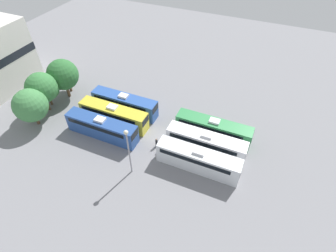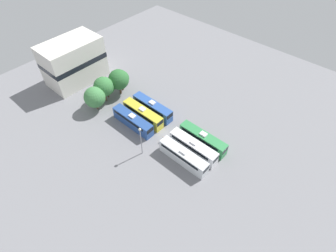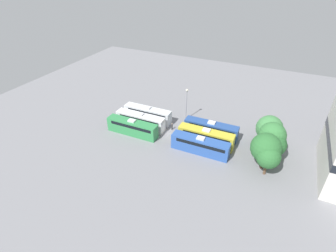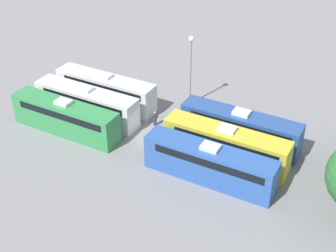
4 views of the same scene
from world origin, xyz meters
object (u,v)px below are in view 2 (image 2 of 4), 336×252
Objects in this scene: bus_1 at (193,147)px; bus_3 at (133,121)px; bus_5 at (152,107)px; light_pole at (141,137)px; depot_building at (74,61)px; tree_3 at (119,80)px; bus_4 at (143,114)px; bus_0 at (183,156)px; tree_2 at (106,86)px; worker_person at (163,139)px; tree_0 at (95,97)px; tree_1 at (104,87)px; tree_4 at (121,78)px; bus_2 at (203,139)px.

bus_1 is 16.44m from bus_3.
bus_1 and bus_5 have the same top height.
light_pole is at bearing -146.05° from bus_5.
bus_3 is 9.68m from light_pole.
tree_3 is at bearing -74.57° from depot_building.
bus_3 is at bearing 178.11° from bus_4.
tree_2 is at bearing 83.86° from bus_0.
tree_0 reaches higher than worker_person.
tree_3 is (-0.31, 12.18, 2.92)m from bus_5.
tree_4 is (6.15, 0.17, -0.75)m from tree_1.
bus_5 is (3.33, -0.14, 0.00)m from bus_4.
bus_4 is at bearing -87.91° from depot_building.
worker_person is at bearing -121.84° from bus_5.
worker_person is 21.82m from tree_1.
bus_5 is 1.62× the size of tree_1.
tree_1 is at bearing 86.37° from bus_0.
bus_0 is 29.54m from tree_2.
tree_0 reaches higher than bus_2.
bus_3 is 1.93× the size of tree_4.
tree_2 is (3.02, 13.25, 1.86)m from bus_3.
bus_5 is at bearing -95.16° from tree_4.
bus_1 is 42.72m from depot_building.
bus_0 is at bearing -102.25° from bus_4.
tree_2 is 3.74m from tree_3.
bus_4 is 2.00× the size of tree_2.
tree_2 is at bearing 17.16° from tree_0.
bus_1 is at bearing -46.89° from light_pole.
bus_2 is (6.78, -0.20, 0.00)m from bus_0.
depot_building reaches higher than tree_4.
tree_4 is at bearing 58.29° from bus_3.
tree_3 is (3.03, 28.03, 2.92)m from bus_1.
bus_4 is at bearing 177.67° from bus_5.
bus_3 is at bearing -102.85° from tree_2.
light_pole is 0.50× the size of depot_building.
bus_4 is at bearing 101.61° from bus_2.
tree_1 is (-1.65, 28.61, 2.93)m from bus_1.
bus_3 is 12.96m from tree_1.
bus_2 is 1.46× the size of light_pole.
light_pole is at bearing 168.31° from worker_person.
tree_0 is (2.47, 19.45, -1.53)m from light_pole.
bus_0 is 6.78m from bus_2.
bus_0 is 1.78× the size of tree_0.
light_pole is (-5.75, 1.19, 4.72)m from worker_person.
tree_3 is 1.81m from tree_4.
bus_3 is 7.12× the size of worker_person.
bus_2 and bus_4 have the same top height.
bus_5 is 13.94m from light_pole.
tree_4 is (4.51, 28.78, 2.18)m from bus_1.
tree_1 is at bearing 99.80° from bus_2.
bus_4 is at bearing -1.89° from bus_3.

